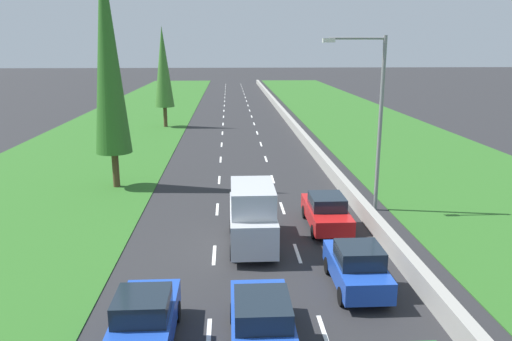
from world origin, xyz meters
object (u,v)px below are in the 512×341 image
Objects in this scene: red_sedan_right_lane at (326,211)px; street_light_mast at (374,112)px; blue_hatchback_right_lane at (357,267)px; poplar_tree_third at (163,67)px; blue_hatchback_left_lane at (145,319)px; silver_van_centre_lane at (252,216)px; poplar_tree_second at (107,51)px; blue_sedan_centre_lane at (262,323)px.

red_sedan_right_lane is 5.78m from street_light_mast.
blue_hatchback_right_lane is 39.62m from poplar_tree_third.
blue_hatchback_left_lane is at bearing -129.96° from street_light_mast.
blue_hatchback_left_lane is 8.00m from silver_van_centre_lane.
poplar_tree_second is at bearing 146.41° from red_sedan_right_lane.
blue_sedan_centre_lane is 42.13m from poplar_tree_third.
street_light_mast is (2.79, 2.47, 4.42)m from red_sedan_right_lane.
blue_hatchback_right_lane is 0.27× the size of poplar_tree_second.
red_sedan_right_lane is (3.63, 2.10, -0.59)m from silver_van_centre_lane.
poplar_tree_third is 32.22m from street_light_mast.
silver_van_centre_lane is 1.09× the size of red_sedan_right_lane.
poplar_tree_third is (0.13, 23.67, -1.87)m from poplar_tree_second.
blue_sedan_centre_lane is at bearing -110.99° from red_sedan_right_lane.
blue_hatchback_left_lane is 19.06m from poplar_tree_second.
poplar_tree_third reaches higher than silver_van_centre_lane.
street_light_mast reaches higher than blue_sedan_centre_lane.
silver_van_centre_lane is 0.46× the size of poplar_tree_third.
blue_sedan_centre_lane is at bearing -79.32° from poplar_tree_third.
poplar_tree_second is at bearing 114.36° from blue_sedan_centre_lane.
blue_sedan_centre_lane is 0.92× the size of silver_van_centre_lane.
red_sedan_right_lane is (7.08, 9.30, -0.02)m from blue_hatchback_left_lane.
poplar_tree_third is (-11.35, 37.56, 5.51)m from blue_hatchback_right_lane.
blue_hatchback_right_lane is 19.47m from poplar_tree_second.
silver_van_centre_lane is 4.24m from red_sedan_right_lane.
silver_van_centre_lane is at bearing -76.85° from poplar_tree_third.
red_sedan_right_lane is 0.50× the size of street_light_mast.
poplar_tree_second is (-11.48, 13.89, 7.38)m from blue_hatchback_right_lane.
poplar_tree_third is at bearing 110.06° from red_sedan_right_lane.
silver_van_centre_lane is (-3.54, 4.10, 0.56)m from blue_hatchback_right_lane.
blue_sedan_centre_lane is 0.50× the size of street_light_mast.
blue_hatchback_right_lane is at bearing 43.89° from blue_sedan_centre_lane.
blue_hatchback_left_lane is 15.98m from street_light_mast.
red_sedan_right_lane is 0.43× the size of poplar_tree_third.
poplar_tree_third is at bearing 103.15° from silver_van_centre_lane.
blue_hatchback_left_lane is 11.69m from red_sedan_right_lane.
blue_hatchback_right_lane is at bearing -49.23° from silver_van_centre_lane.
blue_hatchback_right_lane is 0.43× the size of street_light_mast.
poplar_tree_third is at bearing 116.23° from street_light_mast.
poplar_tree_second reaches higher than blue_sedan_centre_lane.
blue_hatchback_left_lane is 0.37× the size of poplar_tree_third.
blue_sedan_centre_lane is 20.45m from poplar_tree_second.
poplar_tree_third is (-4.37, 40.66, 5.51)m from blue_hatchback_left_lane.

